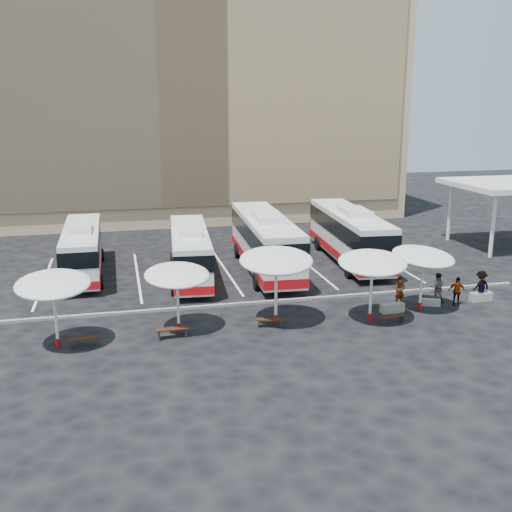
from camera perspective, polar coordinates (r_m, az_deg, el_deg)
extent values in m
plane|color=black|center=(34.06, -0.49, -4.91)|extent=(120.00, 120.00, 0.00)
cube|color=tan|center=(63.76, -7.08, 15.41)|extent=(42.00, 18.00, 25.00)
cube|color=tan|center=(54.72, -5.98, 15.10)|extent=(40.00, 0.30, 20.00)
cylinder|color=silver|center=(47.76, 21.63, 2.69)|extent=(0.30, 0.30, 4.80)
cylinder|color=silver|center=(52.70, 17.97, 4.02)|extent=(0.30, 0.30, 4.80)
cube|color=black|center=(34.49, -0.67, -4.52)|extent=(34.00, 0.25, 0.15)
cube|color=white|center=(41.24, -19.56, -2.30)|extent=(0.15, 12.00, 0.01)
cube|color=white|center=(40.95, -11.21, -1.84)|extent=(0.15, 12.00, 0.01)
cube|color=white|center=(41.54, -2.92, -1.34)|extent=(0.15, 12.00, 0.01)
cube|color=white|center=(42.97, 4.98, -0.84)|extent=(0.15, 12.00, 0.01)
cube|color=white|center=(45.15, 12.24, -0.37)|extent=(0.15, 12.00, 0.01)
cube|color=silver|center=(41.76, -16.21, 0.70)|extent=(2.35, 10.98, 2.74)
cube|color=black|center=(41.64, -16.27, 1.43)|extent=(2.41, 11.03, 1.01)
cube|color=#B10C10|center=(42.00, -16.12, -0.64)|extent=(2.41, 11.03, 0.50)
cube|color=#B10C10|center=(47.25, -15.90, 1.42)|extent=(2.34, 0.20, 1.28)
cube|color=silver|center=(40.54, -16.42, 2.53)|extent=(1.48, 2.75, 0.37)
cylinder|color=black|center=(45.24, -17.38, -0.09)|extent=(0.33, 0.92, 0.91)
cylinder|color=black|center=(45.13, -14.50, 0.08)|extent=(0.33, 0.92, 0.91)
cylinder|color=black|center=(38.65, -17.97, -2.56)|extent=(0.33, 0.92, 0.91)
cylinder|color=black|center=(38.52, -14.59, -2.37)|extent=(0.33, 0.92, 0.91)
cube|color=silver|center=(39.58, -6.32, 0.48)|extent=(3.22, 11.23, 2.77)
cube|color=black|center=(39.45, -6.34, 1.26)|extent=(3.28, 11.29, 1.01)
cube|color=#B10C10|center=(39.84, -6.28, -0.94)|extent=(3.28, 11.29, 0.51)
cube|color=#B10C10|center=(45.12, -6.57, 1.30)|extent=(2.37, 0.38, 1.29)
cube|color=silver|center=(38.33, -6.33, 2.43)|extent=(1.70, 2.88, 0.37)
cylinder|color=black|center=(43.02, -7.97, -0.28)|extent=(0.40, 0.95, 0.92)
cylinder|color=black|center=(43.09, -4.90, -0.17)|extent=(0.40, 0.95, 0.92)
cylinder|color=black|center=(36.36, -7.85, -3.02)|extent=(0.40, 0.95, 0.92)
cylinder|color=black|center=(36.44, -4.22, -2.88)|extent=(0.40, 0.95, 0.92)
cube|color=silver|center=(40.95, 0.88, 1.49)|extent=(3.36, 13.11, 3.25)
cube|color=black|center=(40.81, 0.89, 2.38)|extent=(3.42, 13.18, 1.19)
cube|color=#B10C10|center=(41.23, 0.88, -0.13)|extent=(3.42, 13.18, 0.60)
cube|color=#B10C10|center=(47.36, -0.64, 2.26)|extent=(2.78, 0.36, 1.52)
cube|color=silver|center=(39.54, 1.20, 3.74)|extent=(1.89, 3.33, 0.43)
cylinder|color=black|center=(44.72, -1.77, 0.52)|extent=(0.43, 1.10, 1.08)
cylinder|color=black|center=(45.19, 1.63, 0.67)|extent=(0.43, 1.10, 1.08)
cylinder|color=black|center=(37.00, 0.11, -2.44)|extent=(0.43, 1.10, 1.08)
cylinder|color=black|center=(37.56, 4.18, -2.22)|extent=(0.43, 1.10, 1.08)
cube|color=silver|center=(43.89, 8.89, 2.11)|extent=(3.54, 12.78, 3.16)
cube|color=black|center=(43.77, 8.92, 2.92)|extent=(3.60, 12.85, 1.16)
cube|color=#B10C10|center=(44.15, 8.83, 0.65)|extent=(3.60, 12.85, 0.58)
cube|color=#B10C10|center=(49.97, 6.66, 2.76)|extent=(2.70, 0.40, 1.47)
cube|color=silver|center=(42.57, 9.41, 4.17)|extent=(1.91, 3.27, 0.42)
cylinder|color=black|center=(47.30, 5.95, 1.21)|extent=(0.44, 1.08, 1.05)
cylinder|color=black|center=(48.04, 8.98, 1.31)|extent=(0.44, 1.08, 1.05)
cylinder|color=black|center=(39.98, 8.84, -1.35)|extent=(0.44, 1.08, 1.05)
cylinder|color=black|center=(40.84, 12.35, -1.18)|extent=(0.44, 1.08, 1.05)
cylinder|color=silver|center=(29.80, -18.54, -5.45)|extent=(0.15, 0.15, 3.05)
cylinder|color=#B10C10|center=(30.26, -18.34, -7.81)|extent=(0.23, 0.23, 0.41)
ellipsoid|color=silver|center=(29.32, -18.78, -2.55)|extent=(3.63, 3.68, 1.04)
cylinder|color=silver|center=(30.54, -7.44, -4.48)|extent=(0.15, 0.15, 2.88)
cylinder|color=#B10C10|center=(30.96, -7.36, -6.67)|extent=(0.23, 0.23, 0.38)
ellipsoid|color=silver|center=(30.09, -7.53, -1.80)|extent=(3.59, 3.63, 0.99)
cylinder|color=silver|center=(31.23, 1.91, -3.47)|extent=(0.18, 0.18, 3.36)
cylinder|color=#B10C10|center=(31.71, 1.89, -5.98)|extent=(0.29, 0.29, 0.45)
ellipsoid|color=silver|center=(30.75, 1.93, -0.40)|extent=(4.42, 4.46, 1.15)
cylinder|color=silver|center=(32.11, 10.89, -3.42)|extent=(0.18, 0.18, 3.16)
cylinder|color=#B10C10|center=(32.55, 10.78, -5.71)|extent=(0.29, 0.29, 0.42)
ellipsoid|color=silver|center=(31.66, 11.03, -0.61)|extent=(4.46, 4.49, 1.08)
cylinder|color=silver|center=(34.54, 15.47, -2.54)|extent=(0.18, 0.18, 3.02)
cylinder|color=#B10C10|center=(34.93, 15.33, -4.59)|extent=(0.29, 0.29, 0.40)
ellipsoid|color=silver|center=(34.13, 15.64, -0.04)|extent=(4.48, 4.50, 1.03)
cube|color=black|center=(29.78, -16.12, -7.56)|extent=(1.48, 0.55, 0.06)
cube|color=black|center=(29.84, -17.20, -8.06)|extent=(0.10, 0.37, 0.39)
cube|color=black|center=(29.89, -14.98, -7.85)|extent=(0.10, 0.37, 0.39)
cube|color=black|center=(29.93, -7.99, -6.89)|extent=(1.64, 0.51, 0.06)
cube|color=black|center=(29.95, -9.21, -7.44)|extent=(0.08, 0.41, 0.43)
cube|color=black|center=(30.10, -6.75, -7.23)|extent=(0.08, 0.41, 0.43)
cube|color=black|center=(31.02, 1.34, -6.07)|extent=(1.50, 0.76, 0.06)
cube|color=black|center=(31.12, 0.27, -6.44)|extent=(0.15, 0.37, 0.39)
cube|color=black|center=(31.10, 2.41, -6.47)|extent=(0.15, 0.37, 0.39)
cube|color=black|center=(32.31, 12.89, -5.59)|extent=(1.50, 0.64, 0.06)
cube|color=black|center=(32.06, 12.02, -6.13)|extent=(0.12, 0.37, 0.39)
cube|color=black|center=(32.71, 13.70, -5.80)|extent=(0.12, 0.37, 0.39)
cube|color=gray|center=(34.04, 12.84, -4.85)|extent=(1.37, 0.56, 0.50)
cube|color=gray|center=(35.67, 16.30, -4.27)|extent=(1.11, 0.75, 0.40)
cube|color=gray|center=(37.47, 20.63, -3.65)|extent=(1.33, 0.49, 0.49)
imported|color=black|center=(35.02, 13.54, -3.30)|extent=(0.67, 0.48, 1.71)
imported|color=black|center=(36.18, 16.89, -2.91)|extent=(1.04, 0.92, 1.76)
imported|color=black|center=(36.07, 18.58, -3.19)|extent=(1.05, 0.71, 1.65)
imported|color=black|center=(37.24, 20.61, -2.70)|extent=(1.27, 0.86, 1.81)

